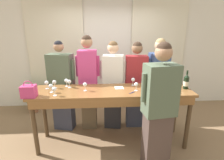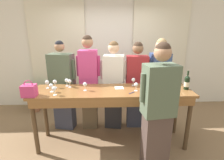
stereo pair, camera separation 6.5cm
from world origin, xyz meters
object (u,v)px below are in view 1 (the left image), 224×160
object	(u,v)px
wine_glass_front_left	(85,85)
wine_glass_front_mid	(54,82)
guest_striped_shirt	(136,85)
guest_olive_jacket	(62,87)
wine_bottle	(186,82)
potted_plant	(32,96)
wine_glass_front_right	(133,80)
guest_navy_coat	(158,82)
wine_glass_back_left	(154,80)
host_pouring	(159,109)
tasting_bar	(112,97)
handbag	(29,91)
wine_glass_back_mid	(136,85)
wine_glass_back_right	(66,81)
wine_glass_center_left	(69,82)
guest_pink_top	(88,82)
wine_glass_center_right	(47,83)
guest_cream_sweater	(113,85)
wine_glass_by_handbag	(154,78)
wine_glass_by_bottle	(51,86)
wine_glass_center_mid	(163,82)
wine_glass_near_host	(54,89)

from	to	relation	value
wine_glass_front_left	wine_glass_front_mid	xyz separation A→B (m)	(-0.53, 0.16, 0.00)
guest_striped_shirt	guest_olive_jacket	bearing A→B (deg)	-180.00
wine_bottle	potted_plant	size ratio (longest dim) A/B	0.43
wine_glass_front_right	guest_navy_coat	bearing A→B (deg)	30.99
wine_glass_back_left	host_pouring	size ratio (longest dim) A/B	0.08
tasting_bar	handbag	world-z (taller)	handbag
wine_glass_back_mid	wine_glass_back_right	xyz separation A→B (m)	(-1.17, 0.29, 0.00)
wine_glass_center_left	guest_navy_coat	bearing A→B (deg)	12.98
wine_glass_front_right	guest_olive_jacket	xyz separation A→B (m)	(-1.33, 0.34, -0.22)
wine_glass_front_left	wine_glass_front_mid	world-z (taller)	same
guest_pink_top	wine_glass_center_right	bearing A→B (deg)	-147.60
handbag	wine_glass_front_mid	distance (m)	0.47
wine_glass_back_right	wine_glass_front_right	bearing A→B (deg)	-0.85
wine_glass_back_left	guest_cream_sweater	xyz separation A→B (m)	(-0.70, 0.38, -0.21)
guest_olive_jacket	wine_glass_by_handbag	bearing A→B (deg)	-9.11
wine_glass_center_right	host_pouring	xyz separation A→B (m)	(1.69, -0.73, -0.17)
wine_glass_front_mid	guest_pink_top	distance (m)	0.68
guest_navy_coat	guest_pink_top	bearing A→B (deg)	-180.00
wine_glass_back_left	guest_pink_top	size ratio (longest dim) A/B	0.07
handbag	wine_glass_center_left	world-z (taller)	handbag
wine_glass_center_left	wine_glass_by_bottle	size ratio (longest dim) A/B	1.00
wine_glass_back_right	host_pouring	bearing A→B (deg)	-31.08
wine_glass_front_mid	guest_cream_sweater	bearing A→B (deg)	21.08
tasting_bar	guest_cream_sweater	world-z (taller)	guest_cream_sweater
handbag	wine_glass_center_mid	distance (m)	2.14
guest_striped_shirt	wine_glass_back_right	bearing A→B (deg)	-166.07
guest_cream_sweater	host_pouring	size ratio (longest dim) A/B	0.96
wine_glass_front_mid	wine_glass_by_bottle	world-z (taller)	same
wine_glass_center_mid	wine_glass_by_bottle	bearing A→B (deg)	-177.15
tasting_bar	wine_glass_by_bottle	distance (m)	1.00
wine_glass_back_left	guest_navy_coat	distance (m)	0.46
wine_glass_back_left	guest_cream_sweater	size ratio (longest dim) A/B	0.08
wine_glass_front_mid	wine_glass_back_left	xyz separation A→B (m)	(1.72, 0.01, 0.00)
wine_glass_center_left	wine_glass_by_handbag	size ratio (longest dim) A/B	1.00
wine_glass_center_mid	guest_navy_coat	bearing A→B (deg)	81.77
wine_glass_center_left	wine_glass_by_bottle	distance (m)	0.33
wine_glass_near_host	guest_olive_jacket	distance (m)	0.78
wine_glass_center_left	guest_navy_coat	size ratio (longest dim) A/B	0.08
wine_glass_front_mid	wine_glass_near_host	bearing A→B (deg)	-76.37
wine_glass_center_left	guest_striped_shirt	bearing A→B (deg)	17.38
wine_bottle	wine_glass_back_mid	distance (m)	0.85
wine_glass_back_left	guest_olive_jacket	distance (m)	1.75
wine_glass_center_mid	guest_navy_coat	size ratio (longest dim) A/B	0.08
guest_olive_jacket	guest_navy_coat	size ratio (longest dim) A/B	0.98
tasting_bar	wine_glass_near_host	xyz separation A→B (m)	(-0.89, -0.17, 0.23)
wine_glass_center_mid	wine_bottle	bearing A→B (deg)	-8.61
wine_glass_by_handbag	guest_olive_jacket	world-z (taller)	guest_olive_jacket
wine_glass_back_right	wine_glass_by_handbag	world-z (taller)	same
wine_glass_front_left	wine_glass_back_right	bearing A→B (deg)	145.23
wine_glass_front_mid	wine_glass_by_bottle	distance (m)	0.21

